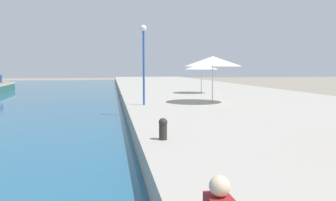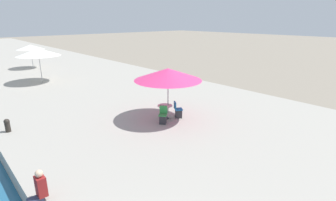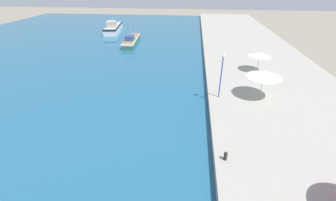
% 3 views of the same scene
% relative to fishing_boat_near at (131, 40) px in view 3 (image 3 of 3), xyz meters
% --- Properties ---
extents(water_basin, '(56.00, 90.00, 0.04)m').
position_rel_fishing_boat_near_xyz_m(water_basin, '(-13.88, -5.82, -0.74)').
color(water_basin, '#235B7F').
rests_on(water_basin, ground_plane).
extents(quay_promenade, '(16.00, 90.00, 0.75)m').
position_rel_fishing_boat_near_xyz_m(quay_promenade, '(22.12, -5.82, -0.39)').
color(quay_promenade, '#A39E93').
rests_on(quay_promenade, ground_plane).
extents(fishing_boat_near, '(3.00, 9.92, 3.63)m').
position_rel_fishing_boat_near_xyz_m(fishing_boat_near, '(0.00, 0.00, 0.00)').
color(fishing_boat_near, '#33705B').
rests_on(fishing_boat_near, water_basin).
extents(fishing_boat_mid, '(4.57, 11.26, 4.86)m').
position_rel_fishing_boat_near_xyz_m(fishing_boat_mid, '(-7.22, 10.71, 0.23)').
color(fishing_boat_mid, white).
rests_on(fishing_boat_mid, water_basin).
extents(cafe_umbrella_white, '(3.53, 3.53, 2.85)m').
position_rel_fishing_boat_near_xyz_m(cafe_umbrella_white, '(19.45, -21.82, 2.52)').
color(cafe_umbrella_white, '#B7B7B7').
rests_on(cafe_umbrella_white, quay_promenade).
extents(cafe_umbrella_striped, '(2.83, 2.83, 2.52)m').
position_rel_fishing_boat_near_xyz_m(cafe_umbrella_striped, '(20.85, -14.23, 2.25)').
color(cafe_umbrella_striped, '#B7B7B7').
rests_on(cafe_umbrella_striped, quay_promenade).
extents(mooring_bollard, '(0.26, 0.26, 0.65)m').
position_rel_fishing_boat_near_xyz_m(mooring_bollard, '(14.83, -31.66, 0.33)').
color(mooring_bollard, '#2D2823').
rests_on(mooring_bollard, quay_promenade).
extents(lamppost, '(0.36, 0.36, 4.56)m').
position_rel_fishing_boat_near_xyz_m(lamppost, '(15.17, -22.33, 3.08)').
color(lamppost, '#28519E').
rests_on(lamppost, quay_promenade).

